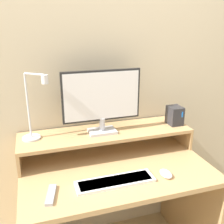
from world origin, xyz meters
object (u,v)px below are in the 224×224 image
desk_lamp (34,115)px  keyboard (115,182)px  monitor (102,99)px  mouse (166,174)px  remote_control (51,195)px  router_dock (175,115)px

desk_lamp → keyboard: size_ratio=0.95×
monitor → keyboard: size_ratio=1.15×
mouse → remote_control: mouse is taller
monitor → remote_control: size_ratio=3.02×
keyboard → desk_lamp: bearing=136.1°
remote_control → monitor: bearing=44.4°
router_dock → keyboard: size_ratio=0.30×
remote_control → keyboard: bearing=1.5°
router_dock → desk_lamp: bearing=178.3°
desk_lamp → keyboard: desk_lamp is taller
desk_lamp → keyboard: bearing=-43.9°
desk_lamp → router_dock: 0.95m
desk_lamp → remote_control: bearing=-83.7°
keyboard → mouse: bearing=-3.6°
mouse → remote_control: 0.65m
monitor → remote_control: bearing=-135.6°
router_dock → remote_control: bearing=-158.4°
router_dock → keyboard: bearing=-147.9°
router_dock → mouse: (-0.25, -0.37, -0.20)m
mouse → desk_lamp: bearing=150.2°
monitor → router_dock: bearing=-1.1°
desk_lamp → router_dock: bearing=-1.7°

